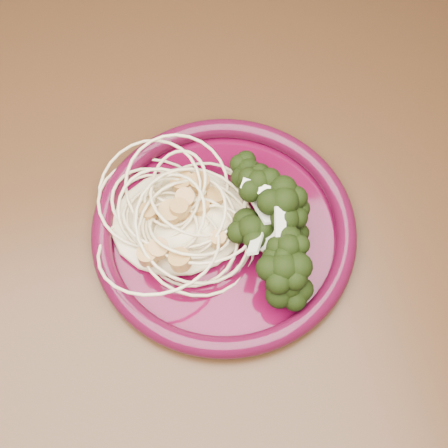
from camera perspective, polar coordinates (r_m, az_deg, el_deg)
dining_table at (r=0.73m, az=-5.41°, el=-0.27°), size 1.20×0.80×0.75m
dinner_plate at (r=0.60m, az=0.00°, el=-0.46°), size 0.34×0.34×0.02m
spaghetti_pile at (r=0.60m, az=-4.10°, el=0.73°), size 0.17×0.16×0.03m
scallop_cluster at (r=0.57m, az=-4.32°, el=2.34°), size 0.15×0.15×0.04m
broccoli_pile at (r=0.58m, az=5.16°, el=-0.39°), size 0.14×0.17×0.05m
onion_garnish at (r=0.55m, az=5.42°, el=1.07°), size 0.09×0.11×0.05m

